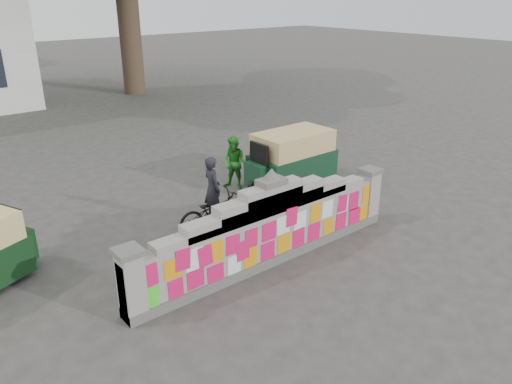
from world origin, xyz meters
The scene contains 6 objects.
ground centered at (0.00, 0.00, 0.00)m, with size 100.00×100.00×0.00m, color #383533.
parapet_wall centered at (0.00, -0.01, 0.75)m, with size 6.48×0.44×2.01m.
cyclist_bike centered at (-0.04, 1.97, 0.44)m, with size 0.59×1.68×0.88m, color black.
cyclist_rider centered at (-0.04, 1.97, 0.75)m, with size 0.55×0.36×1.50m, color black.
pedestrian centered at (1.88, 3.70, 0.73)m, with size 0.71×0.55×1.46m, color #257F22.
rickshaw_right centered at (3.26, 2.93, 0.79)m, with size 2.76×1.29×1.52m.
Camera 1 is at (-5.85, -6.70, 5.16)m, focal length 35.00 mm.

